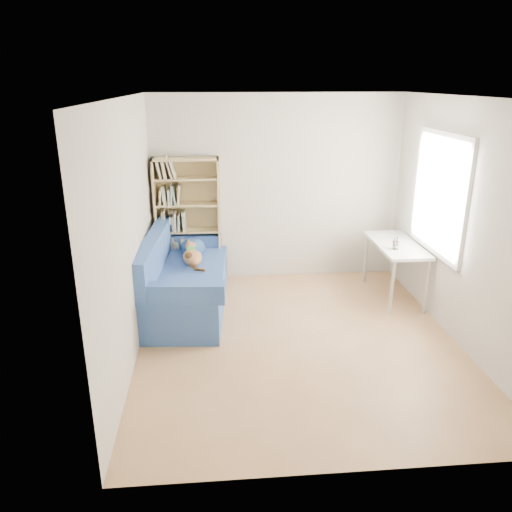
{
  "coord_description": "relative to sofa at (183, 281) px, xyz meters",
  "views": [
    {
      "loc": [
        -0.9,
        -4.89,
        2.75
      ],
      "look_at": [
        -0.43,
        0.47,
        0.85
      ],
      "focal_mm": 35.0,
      "sensor_mm": 36.0,
      "label": 1
    }
  ],
  "objects": [
    {
      "name": "room_shell",
      "position": [
        1.41,
        -0.94,
        1.27
      ],
      "size": [
        3.54,
        4.04,
        2.62
      ],
      "color": "silver",
      "rests_on": "ground"
    },
    {
      "name": "desk",
      "position": [
        2.77,
        0.11,
        0.31
      ],
      "size": [
        0.54,
        1.18,
        0.75
      ],
      "color": "white",
      "rests_on": "ground"
    },
    {
      "name": "pen_cup",
      "position": [
        2.67,
        -0.1,
        0.45
      ],
      "size": [
        0.09,
        0.09,
        0.16
      ],
      "color": "white",
      "rests_on": "desk"
    },
    {
      "name": "bookshelf",
      "position": [
        0.06,
        0.88,
        0.46
      ],
      "size": [
        0.89,
        0.28,
        1.78
      ],
      "color": "tan",
      "rests_on": "ground"
    },
    {
      "name": "ground",
      "position": [
        1.31,
        -0.97,
        -0.36
      ],
      "size": [
        4.0,
        4.0,
        0.0
      ],
      "primitive_type": "plane",
      "color": "#AD7B4E",
      "rests_on": "ground"
    },
    {
      "name": "sofa",
      "position": [
        0.0,
        0.0,
        0.0
      ],
      "size": [
        1.08,
        2.03,
        0.97
      ],
      "rotation": [
        0.0,
        0.0,
        -0.07
      ],
      "color": "#274A8E",
      "rests_on": "ground"
    }
  ]
}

